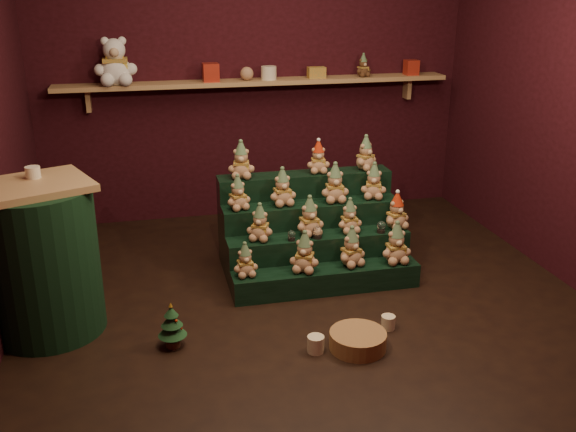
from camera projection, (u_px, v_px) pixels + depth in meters
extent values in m
plane|color=black|center=(308.00, 303.00, 4.58)|extent=(4.00, 4.00, 0.00)
cube|color=black|center=(254.00, 68.00, 5.97)|extent=(4.00, 0.10, 2.80)
cube|color=black|center=(461.00, 217.00, 2.22)|extent=(4.00, 0.10, 2.80)
cube|color=#AB7D55|center=(257.00, 82.00, 5.84)|extent=(3.60, 0.26, 0.04)
cube|color=#AB7D55|center=(88.00, 100.00, 5.63)|extent=(0.04, 0.12, 0.20)
cube|color=#AB7D55|center=(407.00, 88.00, 6.26)|extent=(0.04, 0.12, 0.20)
cube|color=black|center=(326.00, 279.00, 4.74)|extent=(1.40, 0.22, 0.18)
cube|color=black|center=(318.00, 257.00, 4.91)|extent=(1.40, 0.22, 0.36)
cube|color=black|center=(311.00, 235.00, 5.08)|extent=(1.40, 0.22, 0.54)
cube|color=black|center=(304.00, 215.00, 5.25)|extent=(1.40, 0.22, 0.72)
cylinder|color=black|center=(292.00, 239.00, 4.74)|extent=(0.05, 0.05, 0.02)
sphere|color=white|center=(292.00, 234.00, 4.73)|extent=(0.06, 0.06, 0.06)
cylinder|color=black|center=(317.00, 236.00, 4.78)|extent=(0.07, 0.07, 0.03)
sphere|color=white|center=(317.00, 231.00, 4.77)|extent=(0.07, 0.07, 0.07)
cylinder|color=black|center=(381.00, 231.00, 4.89)|extent=(0.06, 0.06, 0.03)
sphere|color=white|center=(381.00, 225.00, 4.88)|extent=(0.07, 0.07, 0.07)
cube|color=#AB7D55|center=(32.00, 186.00, 3.91)|extent=(0.82, 0.76, 0.04)
cylinder|color=black|center=(43.00, 262.00, 4.08)|extent=(0.70, 0.70, 0.97)
cylinder|color=beige|center=(33.00, 172.00, 3.98)|extent=(0.09, 0.09, 0.07)
cylinder|color=#452718|center=(173.00, 343.00, 4.04)|extent=(0.09, 0.09, 0.05)
cone|color=#13351A|center=(172.00, 329.00, 4.00)|extent=(0.18, 0.18, 0.09)
cone|color=#13351A|center=(172.00, 320.00, 3.98)|extent=(0.14, 0.14, 0.08)
cone|color=#13351A|center=(171.00, 311.00, 3.96)|extent=(0.09, 0.09, 0.06)
cone|color=gold|center=(170.00, 305.00, 3.94)|extent=(0.03, 0.03, 0.03)
cylinder|color=beige|center=(316.00, 344.00, 3.97)|extent=(0.11, 0.11, 0.11)
cylinder|color=beige|center=(388.00, 322.00, 4.23)|extent=(0.09, 0.09, 0.09)
cylinder|color=#A26F41|center=(358.00, 340.00, 4.01)|extent=(0.41, 0.41, 0.11)
cube|color=#B42D1B|center=(211.00, 72.00, 5.70)|extent=(0.14, 0.14, 0.16)
cylinder|color=beige|center=(269.00, 73.00, 5.82)|extent=(0.14, 0.14, 0.12)
cube|color=#B42D1B|center=(411.00, 67.00, 6.11)|extent=(0.12, 0.12, 0.14)
sphere|color=tan|center=(247.00, 74.00, 5.78)|extent=(0.12, 0.12, 0.12)
cube|color=orange|center=(316.00, 73.00, 5.92)|extent=(0.16, 0.10, 0.10)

